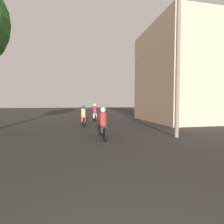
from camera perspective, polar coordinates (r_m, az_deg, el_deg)
motorcycle_black at (r=8.29m, az=-3.02°, el=-4.42°), size 0.60×1.94×1.46m
motorcycle_red at (r=12.83m, az=-9.35°, el=-1.78°), size 0.60×2.09×1.48m
motorcycle_silver at (r=15.59m, az=-5.68°, el=-0.74°), size 0.60×2.01×1.60m
building_right_near at (r=17.32m, az=20.70°, el=11.22°), size 5.52×7.83×8.37m
utility_pole_near at (r=9.33m, az=20.79°, el=19.19°), size 1.60×0.20×8.25m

